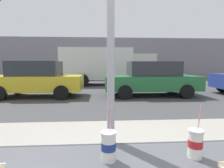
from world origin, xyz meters
TOP-DOWN VIEW (x-y plane):
  - ground_plane at (0.00, 8.00)m, footprint 60.00×60.00m
  - sidewalk_strip at (0.00, 1.60)m, footprint 16.00×2.80m
  - window_wall at (0.00, 0.08)m, footprint 2.97×0.20m
  - building_facade_far at (0.00, 18.04)m, footprint 28.00×1.20m
  - soda_cup_left at (-0.03, -0.19)m, footprint 0.09×0.09m
  - soda_cup_right at (0.50, -0.18)m, footprint 0.09×0.09m
  - parked_car_yellow at (-3.14, 7.33)m, footprint 4.25×1.92m
  - parked_car_green at (2.41, 7.33)m, footprint 4.53×2.07m
  - box_truck at (0.34, 12.36)m, footprint 7.05×2.44m

SIDE VIEW (x-z plane):
  - ground_plane at x=0.00m, z-range 0.00..0.00m
  - sidewalk_strip at x=0.00m, z-range 0.00..0.15m
  - parked_car_green at x=2.41m, z-range 0.01..1.70m
  - parked_car_yellow at x=-3.14m, z-range 0.01..1.71m
  - soda_cup_right at x=0.50m, z-range 0.88..1.21m
  - soda_cup_left at x=-0.03m, z-range 0.88..1.21m
  - box_truck at x=0.34m, z-range 0.15..2.93m
  - window_wall at x=0.00m, z-range 0.41..3.31m
  - building_facade_far at x=0.00m, z-range 0.00..4.41m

